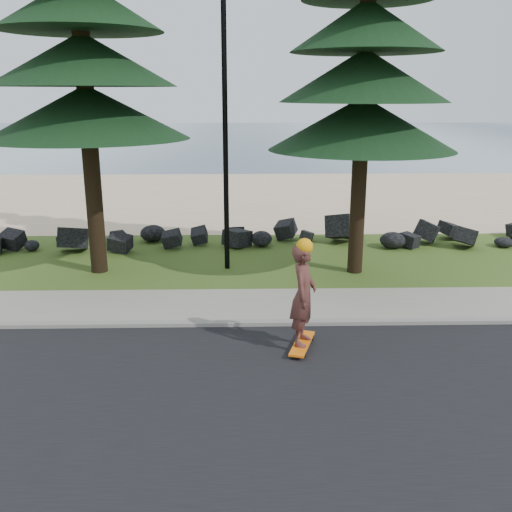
# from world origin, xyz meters

# --- Properties ---
(ground) EXTENTS (160.00, 160.00, 0.00)m
(ground) POSITION_xyz_m (0.00, 0.00, 0.00)
(ground) COLOR #3D5A1C
(ground) RESTS_ON ground
(road) EXTENTS (160.00, 7.00, 0.02)m
(road) POSITION_xyz_m (0.00, -4.50, 0.01)
(road) COLOR black
(road) RESTS_ON ground
(kerb) EXTENTS (160.00, 0.20, 0.10)m
(kerb) POSITION_xyz_m (0.00, -0.90, 0.05)
(kerb) COLOR gray
(kerb) RESTS_ON ground
(sidewalk) EXTENTS (160.00, 2.00, 0.08)m
(sidewalk) POSITION_xyz_m (0.00, 0.20, 0.04)
(sidewalk) COLOR gray
(sidewalk) RESTS_ON ground
(beach_sand) EXTENTS (160.00, 15.00, 0.01)m
(beach_sand) POSITION_xyz_m (0.00, 14.50, 0.01)
(beach_sand) COLOR tan
(beach_sand) RESTS_ON ground
(ocean) EXTENTS (160.00, 58.00, 0.01)m
(ocean) POSITION_xyz_m (0.00, 51.00, 0.00)
(ocean) COLOR #324B5F
(ocean) RESTS_ON ground
(seawall_boulders) EXTENTS (60.00, 2.40, 1.10)m
(seawall_boulders) POSITION_xyz_m (0.00, 5.60, 0.00)
(seawall_boulders) COLOR black
(seawall_boulders) RESTS_ON ground
(lamp_post) EXTENTS (0.25, 0.14, 8.14)m
(lamp_post) POSITION_xyz_m (0.00, 3.20, 4.13)
(lamp_post) COLOR black
(lamp_post) RESTS_ON ground
(skateboarder) EXTENTS (0.65, 1.20, 2.17)m
(skateboarder) POSITION_xyz_m (1.57, -2.04, 1.09)
(skateboarder) COLOR orange
(skateboarder) RESTS_ON ground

